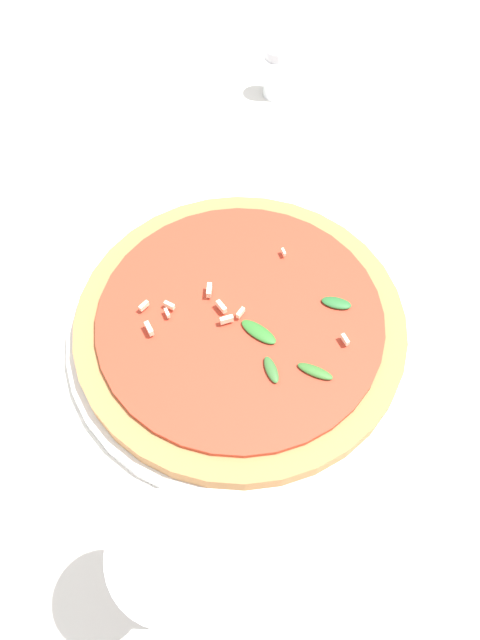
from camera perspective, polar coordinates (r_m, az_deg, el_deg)
ground_plane at (r=0.62m, az=1.16°, el=-2.06°), size 6.00×6.00×0.00m
pizza_arugula_main at (r=0.60m, az=0.01°, el=-0.66°), size 0.34×0.34×0.05m
wine_glass at (r=0.41m, az=-5.35°, el=-22.11°), size 0.07×0.07×0.19m
shaker_pepper at (r=0.85m, az=3.33°, el=21.67°), size 0.03×0.03×0.07m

